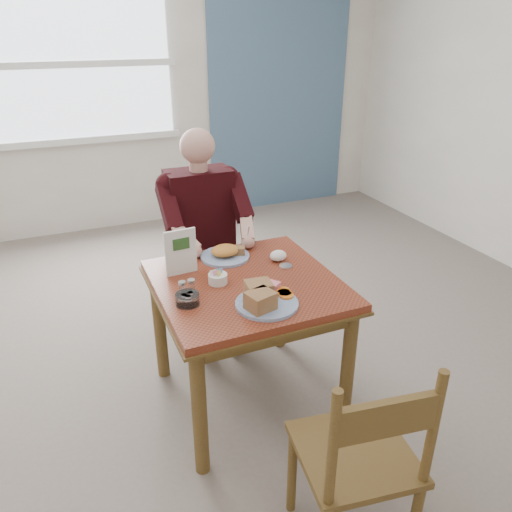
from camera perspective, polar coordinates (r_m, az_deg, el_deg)
name	(u,v)px	position (r m, az deg, el deg)	size (l,w,h in m)	color
floor	(248,396)	(2.97, -0.97, -15.75)	(6.00, 6.00, 0.00)	#6C6158
wall_back	(128,85)	(5.18, -14.43, 18.41)	(5.50, 5.50, 0.00)	silver
accent_panel	(280,78)	(5.64, 2.75, 19.61)	(1.60, 0.02, 2.80)	#476584
lemon_wedge	(262,302)	(2.33, 0.66, -5.25)	(0.05, 0.04, 0.03)	#FCFE35
napkin	(278,256)	(2.74, 2.55, 0.04)	(0.09, 0.08, 0.06)	white
metal_dish	(286,266)	(2.68, 3.40, -1.16)	(0.07, 0.07, 0.01)	silver
window	(81,64)	(5.08, -19.33, 20.00)	(1.72, 0.04, 1.42)	white
table	(247,300)	(2.59, -1.07, -5.03)	(0.92, 0.92, 0.75)	maroon
chair_far	(202,265)	(3.34, -6.21, -1.04)	(0.42, 0.42, 0.95)	brown
chair_near	(360,460)	(2.02, 11.80, -21.86)	(0.48, 0.48, 0.95)	brown
diner	(204,223)	(3.12, -6.00, 3.77)	(0.53, 0.56, 1.39)	tan
near_plate	(264,298)	(2.31, 0.88, -4.85)	(0.33, 0.33, 0.10)	white
far_plate	(226,253)	(2.78, -3.45, 0.34)	(0.35, 0.35, 0.07)	white
caddy	(218,278)	(2.51, -4.39, -2.57)	(0.12, 0.12, 0.07)	white
shakers	(187,288)	(2.41, -7.89, -3.61)	(0.08, 0.04, 0.08)	white
creamer	(187,299)	(2.35, -7.85, -4.87)	(0.12, 0.12, 0.05)	white
menu	(181,252)	(2.59, -8.60, 0.47)	(0.17, 0.03, 0.25)	white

